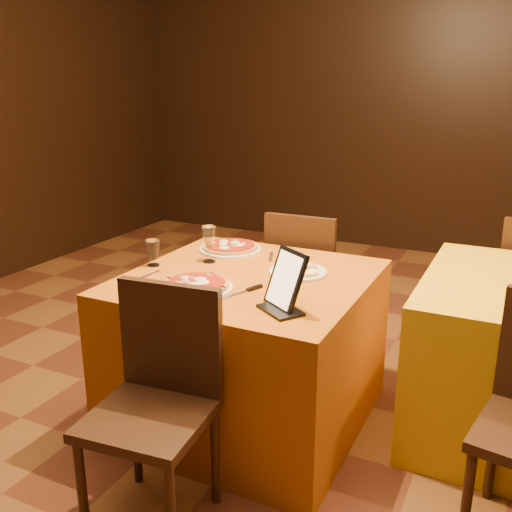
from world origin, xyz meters
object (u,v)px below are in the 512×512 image
at_px(chair_main_near, 148,417).
at_px(tablet, 286,279).
at_px(pizza_near, 196,286).
at_px(water_glass, 153,253).
at_px(main_table, 249,348).
at_px(pizza_far, 230,248).
at_px(chair_main_far, 309,282).
at_px(wine_glass, 209,244).

xyz_separation_m(chair_main_near, tablet, (0.31, 0.53, 0.41)).
height_order(pizza_near, water_glass, water_glass).
bearing_deg(chair_main_near, tablet, 53.73).
relative_size(main_table, pizza_far, 3.30).
bearing_deg(tablet, water_glass, -161.64).
xyz_separation_m(chair_main_far, water_glass, (-0.50, -0.89, 0.36)).
bearing_deg(tablet, wine_glass, 179.82).
bearing_deg(pizza_far, water_glass, -118.29).
distance_m(wine_glass, water_glass, 0.28).
xyz_separation_m(chair_main_near, wine_glass, (-0.28, 0.92, 0.39)).
xyz_separation_m(chair_main_near, chair_main_far, (0.00, 1.64, 0.00)).
relative_size(pizza_far, water_glass, 2.56).
height_order(main_table, wine_glass, wine_glass).
height_order(pizza_near, pizza_far, same).
distance_m(pizza_far, tablet, 0.86).
bearing_deg(chair_main_far, pizza_far, 58.80).
distance_m(main_table, tablet, 0.65).
bearing_deg(main_table, chair_main_near, -90.00).
bearing_deg(pizza_near, wine_glass, 112.03).
bearing_deg(wine_glass, pizza_near, -67.97).
bearing_deg(pizza_near, chair_main_near, -77.08).
distance_m(pizza_near, water_glass, 0.42).
relative_size(main_table, water_glass, 8.46).
height_order(chair_main_far, water_glass, chair_main_far).
xyz_separation_m(pizza_far, water_glass, (-0.22, -0.40, 0.05)).
bearing_deg(pizza_far, main_table, -50.24).
bearing_deg(main_table, tablet, -42.43).
distance_m(main_table, chair_main_near, 0.82).
height_order(chair_main_near, water_glass, chair_main_near).
bearing_deg(water_glass, pizza_near, -28.37).
bearing_deg(tablet, pizza_near, -149.04).
relative_size(wine_glass, tablet, 0.78).
distance_m(chair_main_near, wine_glass, 1.04).
bearing_deg(water_glass, pizza_far, 61.71).
xyz_separation_m(main_table, wine_glass, (-0.28, 0.11, 0.47)).
height_order(chair_main_far, pizza_near, chair_main_far).
bearing_deg(tablet, main_table, 171.17).
height_order(chair_main_near, pizza_far, chair_main_near).
xyz_separation_m(pizza_near, water_glass, (-0.37, 0.20, 0.05)).
bearing_deg(chair_main_far, water_glass, 59.46).
xyz_separation_m(main_table, pizza_near, (-0.13, -0.27, 0.39)).
bearing_deg(pizza_far, chair_main_far, 60.24).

